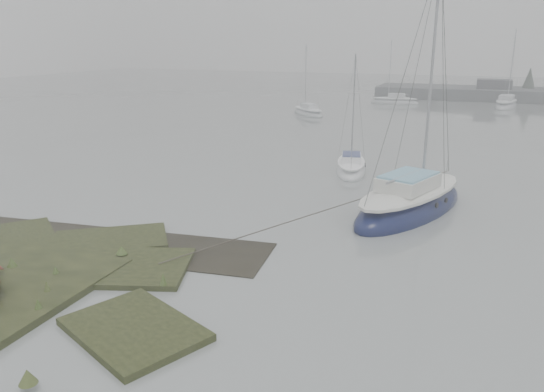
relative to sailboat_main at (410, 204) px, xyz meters
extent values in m
plane|color=slate|center=(-5.81, 18.02, -0.35)|extent=(160.00, 160.00, 0.00)
cube|color=#424247|center=(4.19, 49.02, 1.05)|extent=(4.00, 3.00, 2.20)
cone|color=#384238|center=(8.19, 51.02, 1.85)|extent=(2.00, 2.00, 3.50)
ellipsoid|color=#0A0F33|center=(0.01, 0.02, -0.21)|extent=(5.25, 8.39, 1.94)
ellipsoid|color=silver|center=(0.01, 0.02, 0.56)|extent=(4.40, 7.25, 0.55)
cube|color=silver|center=(-0.11, -0.30, 1.04)|extent=(2.56, 3.16, 0.57)
cube|color=#6FA5C0|center=(-0.11, -0.30, 1.36)|extent=(2.37, 2.91, 0.09)
cylinder|color=#939399|center=(0.37, 0.98, 5.52)|extent=(0.13, 0.13, 9.12)
cylinder|color=#939399|center=(-0.19, -0.52, 1.36)|extent=(1.22, 3.02, 0.10)
ellipsoid|color=silver|center=(-3.97, 6.31, -0.27)|extent=(2.61, 5.12, 1.19)
ellipsoid|color=white|center=(-3.97, 6.31, 0.21)|extent=(2.16, 4.44, 0.34)
cube|color=white|center=(-3.93, 6.10, 0.50)|extent=(1.38, 1.86, 0.35)
cube|color=navy|center=(-3.93, 6.10, 0.70)|extent=(1.28, 1.71, 0.06)
cylinder|color=#939399|center=(-4.11, 6.92, 3.25)|extent=(0.08, 0.08, 5.59)
cylinder|color=#939399|center=(-3.90, 5.97, 0.70)|extent=(0.48, 1.93, 0.06)
ellipsoid|color=#9DA3A7|center=(-13.11, 27.99, -0.26)|extent=(4.80, 4.88, 1.25)
ellipsoid|color=white|center=(-13.11, 27.99, 0.24)|extent=(4.09, 4.17, 0.35)
cube|color=white|center=(-12.95, 27.83, 0.55)|extent=(2.02, 2.04, 0.37)
cube|color=silver|center=(-12.95, 27.83, 0.76)|extent=(1.87, 1.88, 0.06)
cylinder|color=#939399|center=(-13.57, 28.46, 3.44)|extent=(0.08, 0.08, 5.89)
cylinder|color=#939399|center=(-12.85, 27.72, 0.76)|extent=(1.48, 1.53, 0.07)
ellipsoid|color=silver|center=(5.42, 41.46, -0.24)|extent=(3.18, 6.59, 1.53)
ellipsoid|color=silver|center=(5.42, 41.46, 0.37)|extent=(2.63, 5.71, 0.43)
cube|color=silver|center=(5.37, 41.20, 0.75)|extent=(1.72, 2.37, 0.45)
cube|color=silver|center=(5.37, 41.20, 1.00)|extent=(1.60, 2.18, 0.07)
cylinder|color=#939399|center=(5.57, 42.26, 4.30)|extent=(0.10, 0.10, 7.22)
cylinder|color=#939399|center=(5.34, 41.02, 1.00)|extent=(0.54, 2.50, 0.08)
ellipsoid|color=#ACB0B6|center=(-6.53, 40.53, -0.26)|extent=(5.56, 2.10, 1.33)
ellipsoid|color=white|center=(-6.53, 40.53, 0.28)|extent=(4.84, 1.70, 0.38)
cube|color=white|center=(-6.29, 40.54, 0.60)|extent=(1.94, 1.27, 0.39)
cube|color=#ABB1B7|center=(-6.29, 40.54, 0.82)|extent=(1.78, 1.19, 0.06)
cylinder|color=#939399|center=(-7.23, 40.49, 3.67)|extent=(0.09, 0.09, 6.25)
cylinder|color=#939399|center=(-6.14, 40.55, 0.82)|extent=(2.19, 0.19, 0.07)
camera|label=1|loc=(2.13, -22.33, 6.74)|focal=35.00mm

